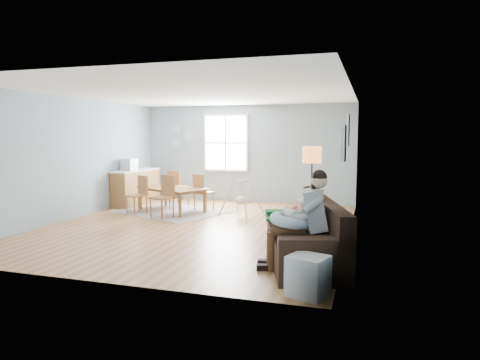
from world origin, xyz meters
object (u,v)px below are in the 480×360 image
(floor_lamp, at_px, (312,163))
(baby_swing, at_px, (242,200))
(father, at_px, (302,216))
(monitor, at_px, (129,165))
(chair_sw, at_px, (139,192))
(chair_nw, at_px, (177,186))
(counter, at_px, (136,187))
(dining_table, at_px, (171,200))
(toddler, at_px, (301,210))
(storage_cube, at_px, (307,276))
(sofa, at_px, (308,241))
(chair_se, at_px, (165,194))
(chair_ne, at_px, (202,190))

(floor_lamp, distance_m, baby_swing, 2.78)
(father, height_order, monitor, father)
(chair_sw, xyz_separation_m, chair_nw, (0.43, 1.15, 0.03))
(chair_sw, relative_size, chair_nw, 0.96)
(chair_nw, relative_size, counter, 0.55)
(father, bearing_deg, dining_table, 136.67)
(toddler, relative_size, baby_swing, 0.89)
(storage_cube, bearing_deg, sofa, 97.80)
(storage_cube, distance_m, counter, 7.55)
(floor_lamp, distance_m, chair_sw, 4.53)
(sofa, relative_size, dining_table, 1.39)
(chair_se, height_order, baby_swing, chair_se)
(sofa, bearing_deg, monitor, 145.07)
(father, height_order, toddler, father)
(sofa, relative_size, chair_sw, 2.62)
(toddler, distance_m, monitor, 6.15)
(chair_se, relative_size, chair_ne, 1.07)
(floor_lamp, distance_m, dining_table, 4.15)
(father, distance_m, floor_lamp, 1.97)
(counter, bearing_deg, sofa, -37.25)
(chair_nw, bearing_deg, toddler, -44.24)
(father, xyz_separation_m, chair_sw, (-4.39, 3.13, -0.24))
(chair_ne, height_order, counter, counter)
(sofa, bearing_deg, father, -97.04)
(baby_swing, bearing_deg, toddler, -58.93)
(chair_ne, bearing_deg, toddler, -48.68)
(floor_lamp, height_order, chair_ne, floor_lamp)
(floor_lamp, bearing_deg, monitor, 157.25)
(counter, bearing_deg, monitor, -90.91)
(sofa, height_order, floor_lamp, floor_lamp)
(storage_cube, xyz_separation_m, counter, (-5.39, 5.28, 0.24))
(toddler, height_order, chair_nw, toddler)
(chair_nw, xyz_separation_m, baby_swing, (1.96, -0.61, -0.18))
(father, relative_size, toddler, 1.59)
(toddler, distance_m, storage_cube, 1.61)
(father, bearing_deg, toddler, 100.83)
(sofa, xyz_separation_m, storage_cube, (0.18, -1.32, -0.08))
(dining_table, bearing_deg, counter, 177.15)
(father, bearing_deg, floor_lamp, 93.89)
(chair_ne, bearing_deg, chair_se, -110.65)
(monitor, bearing_deg, chair_ne, -0.49)
(father, relative_size, chair_ne, 1.54)
(chair_sw, bearing_deg, chair_se, -20.27)
(counter, bearing_deg, chair_se, -42.62)
(storage_cube, height_order, chair_nw, chair_nw)
(chair_nw, bearing_deg, father, -47.21)
(sofa, height_order, chair_se, chair_se)
(father, bearing_deg, monitor, 142.42)
(chair_se, height_order, chair_nw, chair_se)
(father, height_order, chair_ne, father)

